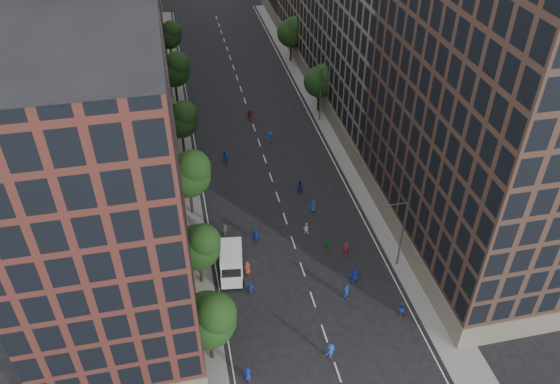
# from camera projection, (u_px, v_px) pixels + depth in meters

# --- Properties ---
(ground) EXTENTS (240.00, 240.00, 0.00)m
(ground) POSITION_uv_depth(u_px,v_px,m) (260.00, 144.00, 81.62)
(ground) COLOR black
(ground) RESTS_ON ground
(sidewalk_left) EXTENTS (4.00, 105.00, 0.15)m
(sidewalk_left) POSITION_uv_depth(u_px,v_px,m) (176.00, 127.00, 85.39)
(sidewalk_left) COLOR slate
(sidewalk_left) RESTS_ON ground
(sidewalk_right) EXTENTS (4.00, 105.00, 0.15)m
(sidewalk_right) POSITION_uv_depth(u_px,v_px,m) (323.00, 112.00, 89.37)
(sidewalk_right) COLOR slate
(sidewalk_right) RESTS_ON ground
(bldg_left_a) EXTENTS (14.00, 22.00, 30.00)m
(bldg_left_a) POSITION_uv_depth(u_px,v_px,m) (100.00, 200.00, 46.85)
(bldg_left_a) COLOR #4E241D
(bldg_left_a) RESTS_ON ground
(bldg_left_b) EXTENTS (14.00, 26.00, 34.00)m
(bldg_left_b) POSITION_uv_depth(u_px,v_px,m) (106.00, 63.00, 64.21)
(bldg_left_b) COLOR #847056
(bldg_left_b) RESTS_ON ground
(bldg_left_c) EXTENTS (14.00, 20.00, 28.00)m
(bldg_left_c) POSITION_uv_depth(u_px,v_px,m) (115.00, 20.00, 83.85)
(bldg_left_c) COLOR #4E241D
(bldg_left_c) RESTS_ON ground
(bldg_right_a) EXTENTS (14.00, 30.00, 36.00)m
(bldg_right_a) POSITION_uv_depth(u_px,v_px,m) (488.00, 103.00, 54.43)
(bldg_right_a) COLOR #412C23
(bldg_right_a) RESTS_ON ground
(bldg_right_b) EXTENTS (14.00, 28.00, 33.00)m
(bldg_right_b) POSITION_uv_depth(u_px,v_px,m) (383.00, 17.00, 77.80)
(bldg_right_b) COLOR #645D53
(bldg_right_b) RESTS_ON ground
(tree_left_0) EXTENTS (5.20, 5.20, 8.83)m
(tree_left_0) POSITION_uv_depth(u_px,v_px,m) (210.00, 318.00, 48.16)
(tree_left_0) COLOR black
(tree_left_0) RESTS_ON ground
(tree_left_1) EXTENTS (4.80, 4.80, 8.21)m
(tree_left_1) POSITION_uv_depth(u_px,v_px,m) (199.00, 245.00, 56.15)
(tree_left_1) COLOR black
(tree_left_1) RESTS_ON ground
(tree_left_2) EXTENTS (5.60, 5.60, 9.45)m
(tree_left_2) POSITION_uv_depth(u_px,v_px,m) (189.00, 173.00, 64.94)
(tree_left_2) COLOR black
(tree_left_2) RESTS_ON ground
(tree_left_3) EXTENTS (5.00, 5.00, 8.58)m
(tree_left_3) POSITION_uv_depth(u_px,v_px,m) (182.00, 119.00, 76.12)
(tree_left_3) COLOR black
(tree_left_3) RESTS_ON ground
(tree_left_4) EXTENTS (5.40, 5.40, 9.08)m
(tree_left_4) POSITION_uv_depth(u_px,v_px,m) (175.00, 69.00, 88.34)
(tree_left_4) COLOR black
(tree_left_4) RESTS_ON ground
(tree_left_5) EXTENTS (4.80, 4.80, 8.33)m
(tree_left_5) POSITION_uv_depth(u_px,v_px,m) (170.00, 34.00, 100.99)
(tree_left_5) COLOR black
(tree_left_5) RESTS_ON ground
(tree_right_a) EXTENTS (5.00, 5.00, 8.39)m
(tree_right_a) POSITION_uv_depth(u_px,v_px,m) (321.00, 80.00, 86.15)
(tree_right_a) COLOR black
(tree_right_a) RESTS_ON ground
(tree_right_b) EXTENTS (5.20, 5.20, 8.83)m
(tree_right_b) POSITION_uv_depth(u_px,v_px,m) (292.00, 31.00, 101.44)
(tree_right_b) COLOR black
(tree_right_b) RESTS_ON ground
(streetlamp_near) EXTENTS (2.64, 0.22, 9.06)m
(streetlamp_near) POSITION_uv_depth(u_px,v_px,m) (401.00, 231.00, 58.50)
(streetlamp_near) COLOR #595B60
(streetlamp_near) RESTS_ON ground
(streetlamp_far) EXTENTS (2.64, 0.22, 9.06)m
(streetlamp_far) POSITION_uv_depth(u_px,v_px,m) (319.00, 91.00, 84.06)
(streetlamp_far) COLOR #595B60
(streetlamp_far) RESTS_ON ground
(cargo_van) EXTENTS (3.23, 5.70, 2.89)m
(cargo_van) POSITION_uv_depth(u_px,v_px,m) (231.00, 262.00, 59.83)
(cargo_van) COLOR white
(cargo_van) RESTS_ON ground
(skater_0) EXTENTS (0.88, 0.70, 1.58)m
(skater_0) POSITION_uv_depth(u_px,v_px,m) (248.00, 374.00, 49.56)
(skater_0) COLOR navy
(skater_0) RESTS_ON ground
(skater_1) EXTENTS (0.82, 0.68, 1.91)m
(skater_1) POSITION_uv_depth(u_px,v_px,m) (346.00, 292.00, 57.22)
(skater_1) COLOR navy
(skater_1) RESTS_ON ground
(skater_2) EXTENTS (0.84, 0.69, 1.61)m
(skater_2) POSITION_uv_depth(u_px,v_px,m) (401.00, 309.00, 55.54)
(skater_2) COLOR #132F9B
(skater_2) RESTS_ON ground
(skater_3) EXTENTS (1.32, 1.05, 1.79)m
(skater_3) POSITION_uv_depth(u_px,v_px,m) (331.00, 352.00, 51.37)
(skater_3) COLOR blue
(skater_3) RESTS_ON ground
(skater_4) EXTENTS (1.02, 0.65, 1.62)m
(skater_4) POSITION_uv_depth(u_px,v_px,m) (250.00, 289.00, 57.71)
(skater_4) COLOR #173ABC
(skater_4) RESTS_ON ground
(skater_5) EXTENTS (1.82, 0.72, 1.92)m
(skater_5) POSITION_uv_depth(u_px,v_px,m) (354.00, 276.00, 58.96)
(skater_5) COLOR #132CA2
(skater_5) RESTS_ON ground
(skater_6) EXTENTS (0.92, 0.72, 1.65)m
(skater_6) POSITION_uv_depth(u_px,v_px,m) (248.00, 268.00, 60.12)
(skater_6) COLOR maroon
(skater_6) RESTS_ON ground
(skater_7) EXTENTS (0.75, 0.56, 1.88)m
(skater_7) POSITION_uv_depth(u_px,v_px,m) (346.00, 249.00, 62.34)
(skater_7) COLOR maroon
(skater_7) RESTS_ON ground
(skater_8) EXTENTS (0.93, 0.83, 1.60)m
(skater_8) POSITION_uv_depth(u_px,v_px,m) (306.00, 229.00, 65.32)
(skater_8) COLOR silver
(skater_8) RESTS_ON ground
(skater_9) EXTENTS (1.04, 0.70, 1.50)m
(skater_9) POSITION_uv_depth(u_px,v_px,m) (225.00, 230.00, 65.18)
(skater_9) COLOR #38373B
(skater_9) RESTS_ON ground
(skater_10) EXTENTS (1.16, 0.65, 1.87)m
(skater_10) POSITION_uv_depth(u_px,v_px,m) (327.00, 245.00, 62.84)
(skater_10) COLOR #216F3C
(skater_10) RESTS_ON ground
(skater_11) EXTENTS (1.58, 1.00, 1.63)m
(skater_11) POSITION_uv_depth(u_px,v_px,m) (256.00, 236.00, 64.30)
(skater_11) COLOR #1331A0
(skater_11) RESTS_ON ground
(skater_12) EXTENTS (0.87, 0.67, 1.57)m
(skater_12) POSITION_uv_depth(u_px,v_px,m) (313.00, 206.00, 68.72)
(skater_12) COLOR #1652B5
(skater_12) RESTS_ON ground
(skater_13) EXTENTS (0.65, 0.44, 1.72)m
(skater_13) POSITION_uv_depth(u_px,v_px,m) (226.00, 156.00, 77.57)
(skater_13) COLOR #143DA4
(skater_13) RESTS_ON ground
(skater_14) EXTENTS (0.98, 0.81, 1.84)m
(skater_14) POSITION_uv_depth(u_px,v_px,m) (299.00, 186.00, 71.82)
(skater_14) COLOR #161299
(skater_14) RESTS_ON ground
(skater_15) EXTENTS (1.18, 0.87, 1.64)m
(skater_15) POSITION_uv_depth(u_px,v_px,m) (270.00, 137.00, 81.73)
(skater_15) COLOR #1550B0
(skater_15) RESTS_ON ground
(skater_16) EXTENTS (1.11, 0.57, 1.82)m
(skater_16) POSITION_uv_depth(u_px,v_px,m) (225.00, 156.00, 77.52)
(skater_16) COLOR #124798
(skater_16) RESTS_ON ground
(skater_17) EXTENTS (1.72, 0.89, 1.77)m
(skater_17) POSITION_uv_depth(u_px,v_px,m) (250.00, 114.00, 86.99)
(skater_17) COLOR maroon
(skater_17) RESTS_ON ground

